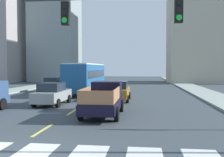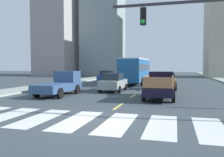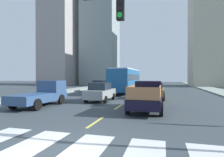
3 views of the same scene
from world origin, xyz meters
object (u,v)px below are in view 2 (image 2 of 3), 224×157
(pickup_dark, at_px, (61,84))
(city_bus, at_px, (136,69))
(sedan_mid, at_px, (113,82))
(sedan_near_left, at_px, (107,77))
(sedan_far, at_px, (167,81))
(pickup_stakebed, at_px, (160,86))

(pickup_dark, xyz_separation_m, city_bus, (4.10, 13.04, 1.03))
(pickup_dark, bearing_deg, sedan_mid, 49.69)
(city_bus, height_order, sedan_near_left, city_bus)
(pickup_dark, xyz_separation_m, sedan_mid, (3.50, 3.80, -0.06))
(sedan_far, bearing_deg, city_bus, 125.25)
(pickup_stakebed, distance_m, sedan_far, 6.63)
(sedan_near_left, height_order, sedan_far, same)
(city_bus, bearing_deg, sedan_mid, -95.32)
(city_bus, xyz_separation_m, sedan_mid, (-0.61, -9.24, -1.09))
(sedan_far, bearing_deg, sedan_near_left, 138.94)
(pickup_stakebed, height_order, pickup_dark, same)
(pickup_dark, distance_m, sedan_far, 10.78)
(city_bus, bearing_deg, sedan_near_left, 158.79)
(pickup_dark, bearing_deg, pickup_stakebed, 4.01)
(sedan_mid, xyz_separation_m, sedan_near_left, (-3.76, 10.80, 0.00))
(pickup_dark, distance_m, city_bus, 13.71)
(pickup_dark, xyz_separation_m, sedan_near_left, (-0.27, 14.60, -0.06))
(pickup_stakebed, relative_size, sedan_mid, 1.18)
(sedan_mid, relative_size, sedan_far, 1.00)
(sedan_mid, bearing_deg, pickup_stakebed, -35.14)
(pickup_dark, relative_size, sedan_near_left, 1.18)
(pickup_stakebed, distance_m, city_bus, 13.45)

